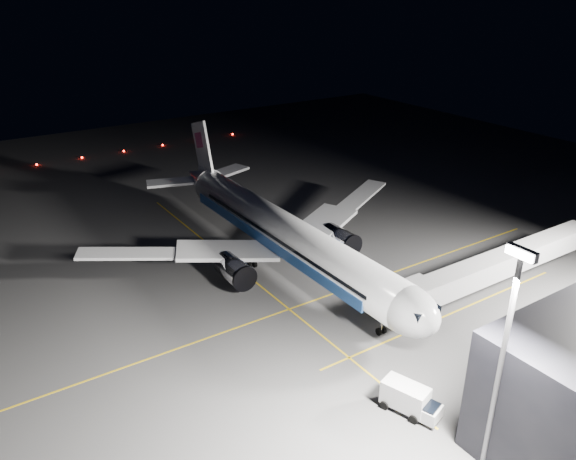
% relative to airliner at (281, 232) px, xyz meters
% --- Properties ---
extents(ground, '(200.00, 200.00, 0.00)m').
position_rel_airliner_xyz_m(ground, '(1.08, 0.00, -5.16)').
color(ground, '#4C4C4F').
rests_on(ground, ground).
extents(guide_line_main, '(0.25, 80.00, 0.01)m').
position_rel_airliner_xyz_m(guide_line_main, '(11.08, 0.00, -5.16)').
color(guide_line_main, gold).
rests_on(guide_line_main, ground).
extents(guide_line_cross, '(70.00, 0.25, 0.01)m').
position_rel_airliner_xyz_m(guide_line_cross, '(1.08, -6.00, -5.16)').
color(guide_line_cross, gold).
rests_on(guide_line_cross, ground).
extents(guide_line_side, '(0.25, 40.00, 0.01)m').
position_rel_airliner_xyz_m(guide_line_side, '(23.08, 10.00, -5.16)').
color(guide_line_side, gold).
rests_on(guide_line_side, ground).
extents(airliner, '(61.48, 54.22, 16.64)m').
position_rel_airliner_xyz_m(airliner, '(0.00, 0.00, 0.00)').
color(airliner, silver).
rests_on(airliner, ground).
extents(jet_bridge, '(3.60, 34.40, 6.30)m').
position_rel_airliner_xyz_m(jet_bridge, '(23.08, 18.06, -0.58)').
color(jet_bridge, '#B2B2B7').
rests_on(jet_bridge, ground).
extents(floodlight_mast_south, '(2.40, 0.67, 20.70)m').
position_rel_airliner_xyz_m(floodlight_mast_south, '(41.08, -6.01, 7.21)').
color(floodlight_mast_south, '#59595E').
rests_on(floodlight_mast_south, ground).
extents(taxiway_lights, '(0.44, 60.44, 0.44)m').
position_rel_airliner_xyz_m(taxiway_lights, '(-70.92, 0.00, -4.94)').
color(taxiway_lights, '#FF140A').
rests_on(taxiway_lights, ground).
extents(service_truck, '(6.10, 3.95, 2.91)m').
position_rel_airliner_xyz_m(service_truck, '(32.88, -6.59, -3.60)').
color(service_truck, silver).
rests_on(service_truck, ground).
extents(baggage_tug, '(2.63, 2.12, 1.90)m').
position_rel_airliner_xyz_m(baggage_tug, '(-9.03, 8.86, -4.29)').
color(baggage_tug, black).
rests_on(baggage_tug, ground).
extents(safety_cone_a, '(0.37, 0.37, 0.55)m').
position_rel_airliner_xyz_m(safety_cone_a, '(3.94, 5.82, -4.89)').
color(safety_cone_a, '#E95409').
rests_on(safety_cone_a, ground).
extents(safety_cone_b, '(0.36, 0.36, 0.53)m').
position_rel_airliner_xyz_m(safety_cone_b, '(3.68, 9.44, -4.90)').
color(safety_cone_b, '#E95409').
rests_on(safety_cone_b, ground).
extents(safety_cone_c, '(0.37, 0.37, 0.56)m').
position_rel_airliner_xyz_m(safety_cone_c, '(6.56, 5.93, -4.88)').
color(safety_cone_c, '#E95409').
rests_on(safety_cone_c, ground).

